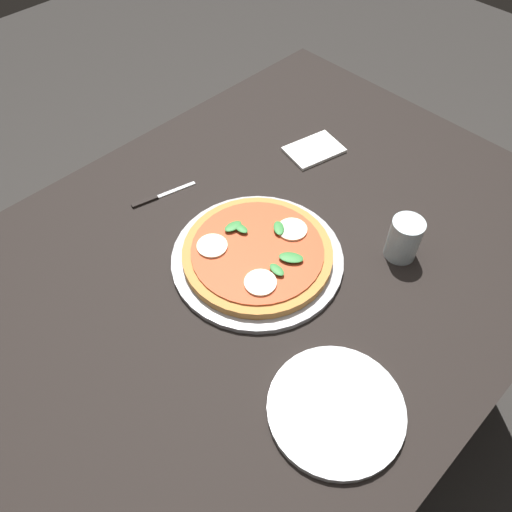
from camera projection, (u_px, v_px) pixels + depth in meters
The scene contains 8 objects.
ground_plane at pixel (266, 404), 1.63m from camera, with size 6.00×6.00×0.00m, color #2D2B28.
dining_table at pixel (271, 281), 1.12m from camera, with size 1.25×0.97×0.78m.
serving_tray at pixel (256, 257), 1.01m from camera, with size 0.34×0.34×0.01m, color #B2B2B7.
pizza at pixel (256, 252), 1.00m from camera, with size 0.29×0.29×0.03m.
plate_white at pixel (336, 409), 0.81m from camera, with size 0.22×0.22×0.01m, color white.
napkin at pixel (314, 150), 1.22m from camera, with size 0.13×0.09×0.01m, color white.
knife at pixel (156, 197), 1.12m from camera, with size 0.15×0.05×0.01m.
glass_cup at pixel (404, 239), 0.99m from camera, with size 0.06×0.06×0.09m, color silver.
Camera 1 is at (-0.49, -0.45, 1.57)m, focal length 35.84 mm.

